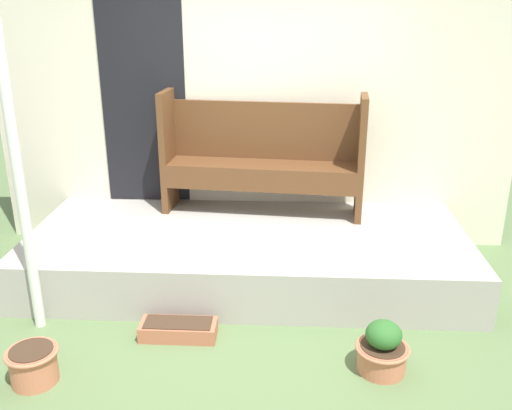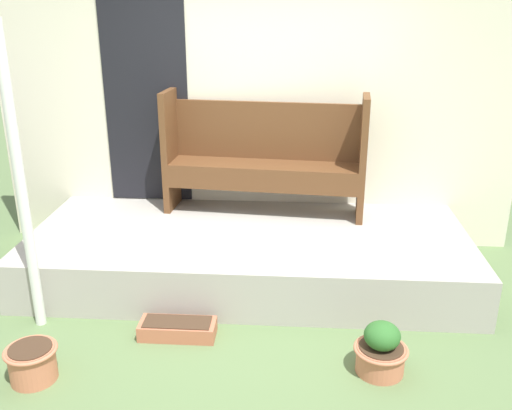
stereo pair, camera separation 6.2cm
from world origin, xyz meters
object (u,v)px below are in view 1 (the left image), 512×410
object	(u,v)px
bench	(263,152)
flower_pot_middle	(382,350)
support_post	(20,186)
planter_box_rect	(178,329)
flower_pot_left	(33,364)

from	to	relation	value
bench	flower_pot_middle	distance (m)	2.22
support_post	planter_box_rect	size ratio (longest dim) A/B	4.00
support_post	bench	size ratio (longest dim) A/B	1.19
bench	flower_pot_middle	bearing A→B (deg)	-59.69
planter_box_rect	support_post	bearing A→B (deg)	174.69
flower_pot_left	flower_pot_middle	bearing A→B (deg)	6.06
bench	planter_box_rect	xyz separation A→B (m)	(-0.55, -1.54, -0.94)
bench	flower_pot_left	bearing A→B (deg)	-118.27
bench	flower_pot_left	size ratio (longest dim) A/B	5.52
flower_pot_left	flower_pot_middle	xyz separation A→B (m)	(2.26, 0.24, 0.03)
flower_pot_left	planter_box_rect	xyz separation A→B (m)	(0.84, 0.56, -0.07)
support_post	bench	distance (m)	2.18
support_post	flower_pot_middle	size ratio (longest dim) A/B	6.07
bench	support_post	bearing A→B (deg)	-133.36
flower_pot_left	planter_box_rect	distance (m)	1.01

